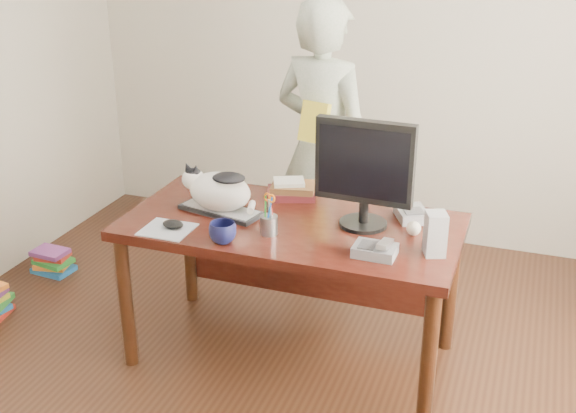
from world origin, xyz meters
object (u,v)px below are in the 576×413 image
Objects in this scene: desk at (297,243)px; cat at (218,189)px; mouse at (173,224)px; book_stack at (292,190)px; pen_cup at (269,223)px; person at (323,147)px; calculator at (412,214)px; monitor at (364,168)px; speaker at (435,234)px; keyboard at (221,210)px; phone at (376,250)px; book_pile_b at (53,261)px; baseball at (414,228)px; coffee_mug at (223,233)px.

cat reaches higher than desk.
book_stack is at bearing 54.92° from mouse.
mouse is at bearing -145.54° from desk.
pen_cup reaches higher than book_stack.
cat is at bearing 88.17° from person.
book_stack is at bearing 147.49° from calculator.
mouse is (-0.83, -0.32, -0.27)m from monitor.
pen_cup is at bearing 109.20° from person.
speaker is (0.69, -0.19, 0.24)m from desk.
keyboard is at bearing 8.36° from cat.
monitor is 1.79× the size of book_stack.
speaker reaches higher than phone.
book_stack is at bearing -1.76° from book_pile_b.
book_stack reaches higher than baseball.
phone is 0.45m from calculator.
coffee_mug is 0.63m from book_stack.
cat is 0.24× the size of person.
phone is at bearing -1.46° from keyboard.
cat is 1.59× the size of book_pile_b.
speaker is 0.11× the size of person.
cat is 0.89m from person.
monitor is 0.30× the size of person.
desk is 0.62m from mouse.
cat is 0.95m from calculator.
pen_cup reaches higher than keyboard.
keyboard is 0.89m from person.
monitor is 0.36m from baseball.
monitor reaches higher than book_stack.
person is at bearing 85.10° from keyboard.
coffee_mug is at bearing 171.70° from speaker.
mouse is 1.14m from calculator.
coffee_mug is (0.15, -0.31, 0.04)m from keyboard.
phone is at bearing -1.31° from cat.
person is (-0.44, 0.78, -0.18)m from monitor.
monitor is 2.29m from book_pile_b.
cat reaches higher than calculator.
coffee_mug reaches higher than desk.
book_stack is at bearing 106.16° from person.
calculator reaches higher than mouse.
calculator is (1.03, 0.49, 0.00)m from mouse.
keyboard is (-0.37, -0.09, 0.16)m from desk.
book_pile_b is at bearing 148.34° from speaker.
book_pile_b is (-1.51, 0.67, -0.73)m from coffee_mug.
speaker is (0.75, 0.05, 0.04)m from pen_cup.
keyboard is 1.51× the size of book_stack.
cat is at bearing -172.42° from monitor.
keyboard is at bearing 153.53° from speaker.
calculator is (-0.16, 0.34, -0.07)m from speaker.
desk is at bearing 143.74° from speaker.
desk is 7.84× the size of pen_cup.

